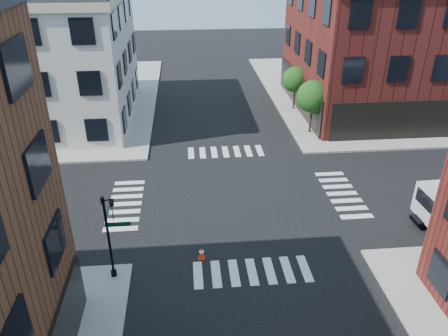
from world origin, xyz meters
name	(u,v)px	position (x,y,z in m)	size (l,w,h in m)	color
ground	(236,199)	(0.00, 0.00, 0.00)	(120.00, 120.00, 0.00)	black
sidewalk_ne	(403,89)	(21.00, 21.00, 0.07)	(30.00, 30.00, 0.15)	gray
sidewalk_nw	(9,101)	(-21.00, 21.00, 0.07)	(30.00, 30.00, 0.15)	gray
building_ne	(433,45)	(20.50, 16.00, 6.00)	(25.00, 16.00, 12.00)	#451511
tree_near	(313,98)	(7.56, 9.98, 3.16)	(2.69, 2.69, 4.49)	black
tree_far	(296,81)	(7.56, 15.98, 2.87)	(2.43, 2.43, 4.07)	black
signal_pole	(110,228)	(-6.72, -6.68, 2.86)	(1.29, 1.24, 4.60)	black
traffic_cone	(201,253)	(-2.46, -5.70, 0.31)	(0.36, 0.36, 0.64)	#F6330A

